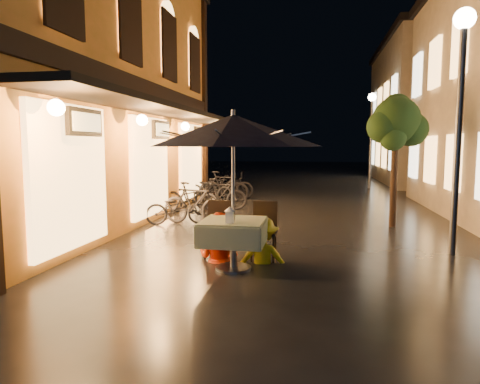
% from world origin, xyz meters
% --- Properties ---
extents(ground, '(90.00, 90.00, 0.00)m').
position_xyz_m(ground, '(0.00, 0.00, 0.00)').
color(ground, black).
rests_on(ground, ground).
extents(west_building, '(5.90, 11.40, 7.40)m').
position_xyz_m(west_building, '(-5.72, 4.00, 3.71)').
color(west_building, gold).
rests_on(west_building, ground).
extents(east_building_far, '(7.30, 10.30, 7.30)m').
position_xyz_m(east_building_far, '(7.49, 18.00, 3.66)').
color(east_building_far, '#C1AF94').
rests_on(east_building_far, ground).
extents(street_tree, '(1.43, 1.20, 3.15)m').
position_xyz_m(street_tree, '(2.41, 4.51, 2.42)').
color(street_tree, black).
rests_on(street_tree, ground).
extents(streetlamp_near, '(0.36, 0.36, 4.23)m').
position_xyz_m(streetlamp_near, '(3.00, 2.00, 2.92)').
color(streetlamp_near, '#59595E').
rests_on(streetlamp_near, ground).
extents(streetlamp_far, '(0.36, 0.36, 4.23)m').
position_xyz_m(streetlamp_far, '(3.00, 14.00, 2.92)').
color(streetlamp_far, '#59595E').
rests_on(streetlamp_far, ground).
extents(cafe_table, '(0.99, 0.99, 0.78)m').
position_xyz_m(cafe_table, '(-0.66, 0.40, 0.59)').
color(cafe_table, '#59595E').
rests_on(cafe_table, ground).
extents(patio_umbrella, '(2.66, 2.66, 2.46)m').
position_xyz_m(patio_umbrella, '(-0.66, 0.40, 2.15)').
color(patio_umbrella, '#59595E').
rests_on(patio_umbrella, ground).
extents(cafe_chair_left, '(0.42, 0.42, 0.97)m').
position_xyz_m(cafe_chair_left, '(-1.06, 1.14, 0.54)').
color(cafe_chair_left, black).
rests_on(cafe_chair_left, ground).
extents(cafe_chair_right, '(0.42, 0.42, 0.97)m').
position_xyz_m(cafe_chair_right, '(-0.26, 1.14, 0.54)').
color(cafe_chair_right, black).
rests_on(cafe_chair_right, ground).
extents(table_lantern, '(0.16, 0.16, 0.25)m').
position_xyz_m(table_lantern, '(-0.66, 0.13, 0.92)').
color(table_lantern, white).
rests_on(table_lantern, cafe_table).
extents(person_orange, '(0.90, 0.77, 1.58)m').
position_xyz_m(person_orange, '(-1.01, 0.93, 0.79)').
color(person_orange, red).
rests_on(person_orange, ground).
extents(person_yellow, '(1.00, 0.65, 1.45)m').
position_xyz_m(person_yellow, '(-0.27, 0.90, 0.72)').
color(person_yellow, yellow).
rests_on(person_yellow, ground).
extents(bicycle_0, '(1.64, 1.06, 0.81)m').
position_xyz_m(bicycle_0, '(-2.72, 3.89, 0.41)').
color(bicycle_0, black).
rests_on(bicycle_0, ground).
extents(bicycle_1, '(1.80, 0.90, 1.04)m').
position_xyz_m(bicycle_1, '(-2.30, 3.92, 0.52)').
color(bicycle_1, black).
rests_on(bicycle_1, ground).
extents(bicycle_2, '(1.94, 1.15, 0.97)m').
position_xyz_m(bicycle_2, '(-2.84, 5.46, 0.48)').
color(bicycle_2, black).
rests_on(bicycle_2, ground).
extents(bicycle_3, '(1.61, 0.64, 0.94)m').
position_xyz_m(bicycle_3, '(-2.21, 6.40, 0.47)').
color(bicycle_3, black).
rests_on(bicycle_3, ground).
extents(bicycle_4, '(1.94, 1.32, 0.96)m').
position_xyz_m(bicycle_4, '(-2.82, 7.61, 0.48)').
color(bicycle_4, black).
rests_on(bicycle_4, ground).
extents(bicycle_5, '(1.76, 0.54, 1.05)m').
position_xyz_m(bicycle_5, '(-2.49, 8.13, 0.52)').
color(bicycle_5, black).
rests_on(bicycle_5, ground).
extents(bicycle_6, '(1.88, 0.83, 0.95)m').
position_xyz_m(bicycle_6, '(-2.54, 9.15, 0.48)').
color(bicycle_6, black).
rests_on(bicycle_6, ground).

